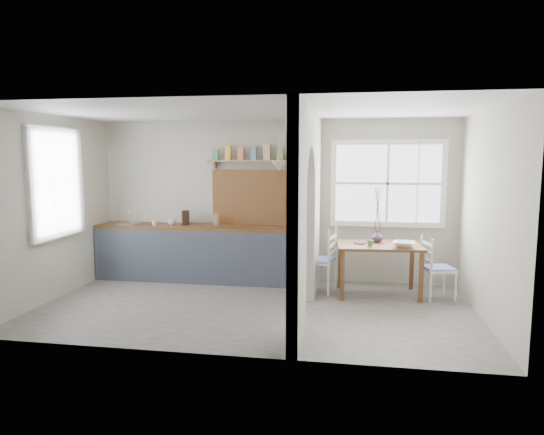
% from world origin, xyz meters
% --- Properties ---
extents(floor, '(5.80, 3.20, 0.01)m').
position_xyz_m(floor, '(0.00, 0.00, 0.00)').
color(floor, gray).
rests_on(floor, ground).
extents(ceiling, '(5.80, 3.20, 0.01)m').
position_xyz_m(ceiling, '(0.00, 0.00, 2.60)').
color(ceiling, beige).
rests_on(ceiling, walls).
extents(walls, '(5.81, 3.21, 2.60)m').
position_xyz_m(walls, '(0.00, 0.00, 1.30)').
color(walls, beige).
rests_on(walls, floor).
extents(partition, '(0.12, 3.20, 2.60)m').
position_xyz_m(partition, '(0.70, 0.06, 1.45)').
color(partition, beige).
rests_on(partition, floor).
extents(kitchen_window, '(0.10, 1.16, 1.50)m').
position_xyz_m(kitchen_window, '(-2.87, 0.00, 1.65)').
color(kitchen_window, white).
rests_on(kitchen_window, walls).
extents(nook_window, '(1.76, 0.10, 1.30)m').
position_xyz_m(nook_window, '(1.80, 1.56, 1.60)').
color(nook_window, white).
rests_on(nook_window, walls).
extents(counter, '(3.50, 0.60, 0.90)m').
position_xyz_m(counter, '(-1.13, 1.33, 0.46)').
color(counter, brown).
rests_on(counter, floor).
extents(sink, '(0.40, 0.40, 0.02)m').
position_xyz_m(sink, '(-2.43, 1.30, 0.89)').
color(sink, silver).
rests_on(sink, counter).
extents(backsplash, '(1.65, 0.03, 0.90)m').
position_xyz_m(backsplash, '(-0.20, 1.58, 1.35)').
color(backsplash, olive).
rests_on(backsplash, walls).
extents(shelf, '(1.75, 0.20, 0.21)m').
position_xyz_m(shelf, '(-0.20, 1.49, 2.01)').
color(shelf, '#A5784B').
rests_on(shelf, walls).
extents(pendant_lamp, '(0.26, 0.26, 0.16)m').
position_xyz_m(pendant_lamp, '(0.15, 1.15, 1.88)').
color(pendant_lamp, silver).
rests_on(pendant_lamp, ceiling).
extents(utensil_rail, '(0.02, 0.50, 0.02)m').
position_xyz_m(utensil_rail, '(0.61, 0.90, 1.45)').
color(utensil_rail, silver).
rests_on(utensil_rail, partition).
extents(dining_table, '(1.26, 0.89, 0.75)m').
position_xyz_m(dining_table, '(1.66, 0.91, 0.38)').
color(dining_table, brown).
rests_on(dining_table, floor).
extents(chair_left, '(0.53, 0.53, 0.98)m').
position_xyz_m(chair_left, '(0.79, 0.93, 0.49)').
color(chair_left, white).
rests_on(chair_left, floor).
extents(chair_right, '(0.50, 0.50, 0.89)m').
position_xyz_m(chair_right, '(2.49, 0.87, 0.44)').
color(chair_right, white).
rests_on(chair_right, floor).
extents(kettle, '(0.24, 0.22, 0.24)m').
position_xyz_m(kettle, '(0.33, 1.17, 1.02)').
color(kettle, white).
rests_on(kettle, counter).
extents(mug_a, '(0.13, 0.13, 0.09)m').
position_xyz_m(mug_a, '(-1.91, 1.20, 0.95)').
color(mug_a, silver).
rests_on(mug_a, counter).
extents(mug_b, '(0.16, 0.16, 0.10)m').
position_xyz_m(mug_b, '(-1.67, 1.32, 0.95)').
color(mug_b, silver).
rests_on(mug_b, counter).
extents(knife_block, '(0.14, 0.17, 0.23)m').
position_xyz_m(knife_block, '(-1.44, 1.38, 1.02)').
color(knife_block, '#391F15').
rests_on(knife_block, counter).
extents(jar, '(0.14, 0.14, 0.17)m').
position_xyz_m(jar, '(-0.93, 1.43, 0.99)').
color(jar, '#978656').
rests_on(jar, counter).
extents(towel_magenta, '(0.02, 0.03, 0.50)m').
position_xyz_m(towel_magenta, '(0.58, 0.98, 0.28)').
color(towel_magenta, '#A93351').
rests_on(towel_magenta, counter).
extents(towel_orange, '(0.02, 0.03, 0.52)m').
position_xyz_m(towel_orange, '(0.58, 0.94, 0.25)').
color(towel_orange, orange).
rests_on(towel_orange, counter).
extents(bowl, '(0.35, 0.35, 0.07)m').
position_xyz_m(bowl, '(1.99, 0.76, 0.79)').
color(bowl, white).
rests_on(bowl, dining_table).
extents(table_cup, '(0.11, 0.11, 0.09)m').
position_xyz_m(table_cup, '(1.52, 0.72, 0.80)').
color(table_cup, '#63A05D').
rests_on(table_cup, dining_table).
extents(plate, '(0.24, 0.24, 0.02)m').
position_xyz_m(plate, '(1.39, 0.92, 0.76)').
color(plate, '#2E2122').
rests_on(plate, dining_table).
extents(vase, '(0.20, 0.20, 0.17)m').
position_xyz_m(vase, '(1.64, 1.07, 0.84)').
color(vase, '#463252').
rests_on(vase, dining_table).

